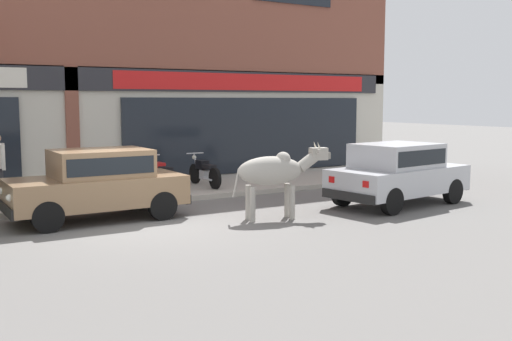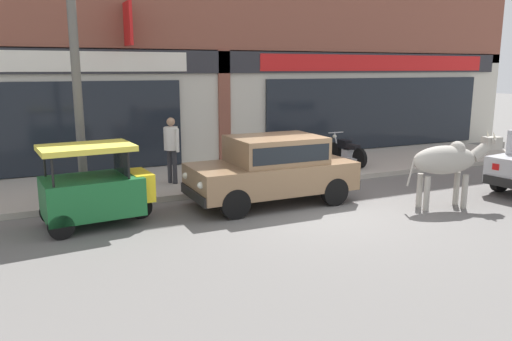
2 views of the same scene
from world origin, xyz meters
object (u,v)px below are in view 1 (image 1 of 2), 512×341
at_px(car_0, 98,181).
at_px(car_1, 398,171).
at_px(motorcycle_1, 204,172).
at_px(cow, 275,171).
at_px(motorcycle_0, 161,175).

xyz_separation_m(car_0, car_1, (6.55, -1.95, 0.00)).
bearing_deg(car_1, car_0, 163.39).
bearing_deg(car_1, motorcycle_1, 123.11).
bearing_deg(cow, car_0, 149.46).
bearing_deg(car_0, motorcycle_0, 46.09).
distance_m(car_0, motorcycle_0, 3.50).
distance_m(car_0, car_1, 6.84).
xyz_separation_m(car_0, motorcycle_0, (2.42, 2.51, -0.30)).
distance_m(car_1, motorcycle_0, 6.09).
distance_m(cow, motorcycle_1, 4.37).
bearing_deg(motorcycle_0, car_1, -47.21).
xyz_separation_m(cow, motorcycle_0, (-0.73, 4.36, -0.49)).
bearing_deg(motorcycle_0, cow, -80.56).
distance_m(car_1, motorcycle_1, 5.28).
bearing_deg(car_0, car_1, -16.61).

